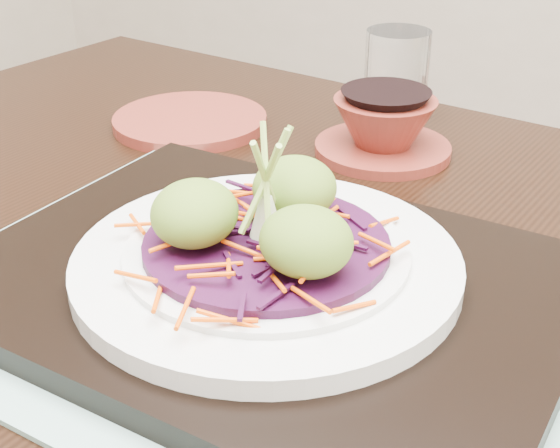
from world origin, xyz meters
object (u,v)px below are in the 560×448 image
at_px(dining_table, 283,342).
at_px(terracotta_bowl_set, 384,130).
at_px(white_plate, 267,262).
at_px(serving_tray, 267,284).
at_px(water_glass, 396,76).
at_px(terracotta_side_plate, 190,121).

xyz_separation_m(dining_table, terracotta_bowl_set, (0.00, 0.21, 0.12)).
height_order(dining_table, terracotta_bowl_set, terracotta_bowl_set).
xyz_separation_m(white_plate, terracotta_bowl_set, (-0.02, 0.29, -0.01)).
distance_m(serving_tray, white_plate, 0.02).
height_order(dining_table, serving_tray, serving_tray).
bearing_deg(serving_tray, white_plate, 138.54).
distance_m(white_plate, water_glass, 0.39).
distance_m(serving_tray, water_glass, 0.39).
xyz_separation_m(dining_table, white_plate, (0.03, -0.08, 0.13)).
relative_size(white_plate, terracotta_side_plate, 1.60).
height_order(terracotta_side_plate, water_glass, water_glass).
bearing_deg(water_glass, serving_tray, -82.84).
relative_size(dining_table, serving_tray, 3.02).
height_order(white_plate, terracotta_bowl_set, terracotta_bowl_set).
bearing_deg(terracotta_bowl_set, serving_tray, -85.31).
relative_size(terracotta_side_plate, water_glass, 1.69).
distance_m(white_plate, terracotta_side_plate, 0.36).
bearing_deg(serving_tray, dining_table, 112.85).
bearing_deg(dining_table, serving_tray, -62.87).
distance_m(serving_tray, terracotta_bowl_set, 0.29).
height_order(terracotta_side_plate, terracotta_bowl_set, terracotta_bowl_set).
xyz_separation_m(water_glass, terracotta_bowl_set, (0.03, -0.10, -0.02)).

